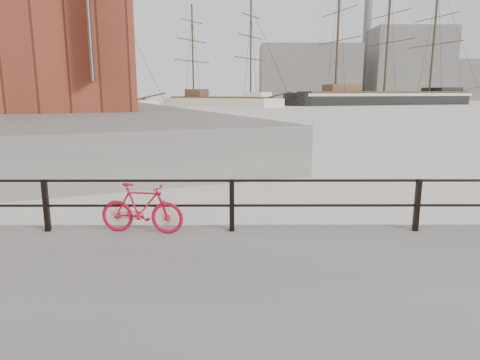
% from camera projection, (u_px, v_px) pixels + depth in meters
% --- Properties ---
extents(ground, '(400.00, 400.00, 0.00)m').
position_uv_depth(ground, '(410.00, 245.00, 8.38)').
color(ground, white).
rests_on(ground, ground).
extents(far_quay, '(78.44, 148.07, 1.80)m').
position_uv_depth(far_quay, '(40.00, 103.00, 78.57)').
color(far_quay, gray).
rests_on(far_quay, ground).
extents(guardrail, '(28.00, 0.10, 1.00)m').
position_uv_depth(guardrail, '(417.00, 205.00, 8.06)').
color(guardrail, black).
rests_on(guardrail, promenade).
extents(bicycle, '(1.59, 0.45, 0.95)m').
position_uv_depth(bicycle, '(142.00, 208.00, 7.95)').
color(bicycle, '#B80C28').
rests_on(bicycle, promenade).
extents(barque_black, '(58.03, 33.35, 31.55)m').
position_uv_depth(barque_black, '(383.00, 105.00, 98.37)').
color(barque_black, black).
rests_on(barque_black, ground).
extents(schooner_mid, '(31.92, 25.16, 21.19)m').
position_uv_depth(schooner_mid, '(221.00, 107.00, 86.89)').
color(schooner_mid, white).
rests_on(schooner_mid, ground).
extents(schooner_left, '(27.66, 13.79, 20.26)m').
position_uv_depth(schooner_left, '(88.00, 109.00, 75.49)').
color(schooner_left, beige).
rests_on(schooner_left, ground).
extents(workboat_near, '(11.11, 8.50, 7.00)m').
position_uv_depth(workboat_near, '(20.00, 127.00, 36.75)').
color(workboat_near, black).
rests_on(workboat_near, ground).
extents(apartment_cream, '(24.16, 21.40, 21.20)m').
position_uv_depth(apartment_cream, '(15.00, 30.00, 66.43)').
color(apartment_cream, beige).
rests_on(apartment_cream, far_quay).
extents(apartment_grey, '(26.02, 22.15, 23.20)m').
position_uv_depth(apartment_grey, '(26.00, 39.00, 86.18)').
color(apartment_grey, '#A5A49F').
rests_on(apartment_grey, far_quay).
extents(apartment_brick, '(27.87, 22.90, 21.20)m').
position_uv_depth(apartment_brick, '(33.00, 53.00, 107.23)').
color(apartment_brick, brown).
rests_on(apartment_brick, far_quay).
extents(industrial_west, '(32.00, 18.00, 18.00)m').
position_uv_depth(industrial_west, '(308.00, 73.00, 143.72)').
color(industrial_west, gray).
rests_on(industrial_west, ground).
extents(industrial_mid, '(26.00, 20.00, 24.00)m').
position_uv_depth(industrial_mid, '(407.00, 65.00, 148.12)').
color(industrial_mid, gray).
rests_on(industrial_mid, ground).
extents(industrial_east, '(20.00, 16.00, 14.00)m').
position_uv_depth(industrial_east, '(464.00, 80.00, 154.11)').
color(industrial_east, gray).
rests_on(industrial_east, ground).
extents(smokestack, '(2.80, 2.80, 44.00)m').
position_uv_depth(smokestack, '(367.00, 37.00, 150.95)').
color(smokestack, gray).
rests_on(smokestack, ground).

